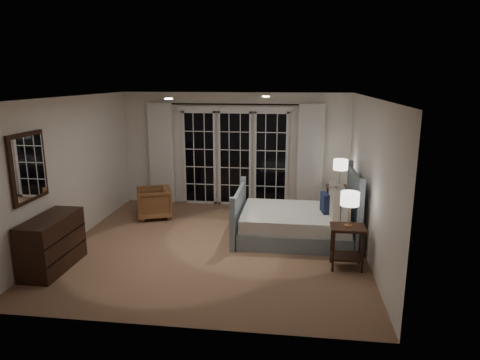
# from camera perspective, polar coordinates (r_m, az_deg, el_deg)

# --- Properties ---
(floor) EXTENTS (5.00, 5.00, 0.00)m
(floor) POSITION_cam_1_polar(r_m,az_deg,el_deg) (7.44, -3.37, -8.66)
(floor) COLOR #8D644C
(floor) RESTS_ON ground
(ceiling) EXTENTS (5.00, 5.00, 0.00)m
(ceiling) POSITION_cam_1_polar(r_m,az_deg,el_deg) (6.90, -3.66, 10.96)
(ceiling) COLOR white
(ceiling) RESTS_ON wall_back
(wall_left) EXTENTS (0.02, 5.00, 2.50)m
(wall_left) POSITION_cam_1_polar(r_m,az_deg,el_deg) (7.92, -21.58, 1.23)
(wall_left) COLOR silver
(wall_left) RESTS_ON floor
(wall_right) EXTENTS (0.02, 5.00, 2.50)m
(wall_right) POSITION_cam_1_polar(r_m,az_deg,el_deg) (7.04, 16.90, 0.17)
(wall_right) COLOR silver
(wall_right) RESTS_ON floor
(wall_back) EXTENTS (5.00, 0.02, 2.50)m
(wall_back) POSITION_cam_1_polar(r_m,az_deg,el_deg) (9.48, -0.67, 4.06)
(wall_back) COLOR silver
(wall_back) RESTS_ON floor
(wall_front) EXTENTS (5.00, 0.02, 2.50)m
(wall_front) POSITION_cam_1_polar(r_m,az_deg,el_deg) (4.72, -9.23, -5.84)
(wall_front) COLOR silver
(wall_front) RESTS_ON floor
(french_doors) EXTENTS (2.50, 0.04, 2.20)m
(french_doors) POSITION_cam_1_polar(r_m,az_deg,el_deg) (9.47, -0.70, 3.07)
(french_doors) COLOR black
(french_doors) RESTS_ON wall_back
(curtain_rod) EXTENTS (3.50, 0.03, 0.03)m
(curtain_rod) POSITION_cam_1_polar(r_m,az_deg,el_deg) (9.27, -0.78, 10.07)
(curtain_rod) COLOR black
(curtain_rod) RESTS_ON wall_back
(curtain_left) EXTENTS (0.55, 0.10, 2.25)m
(curtain_left) POSITION_cam_1_polar(r_m,az_deg,el_deg) (9.75, -10.43, 3.51)
(curtain_left) COLOR silver
(curtain_left) RESTS_ON curtain_rod
(curtain_right) EXTENTS (0.55, 0.10, 2.25)m
(curtain_right) POSITION_cam_1_polar(r_m,az_deg,el_deg) (9.30, 9.36, 3.07)
(curtain_right) COLOR silver
(curtain_right) RESTS_ON curtain_rod
(downlight_a) EXTENTS (0.12, 0.12, 0.01)m
(downlight_a) POSITION_cam_1_polar(r_m,az_deg,el_deg) (7.39, 3.46, 11.05)
(downlight_a) COLOR white
(downlight_a) RESTS_ON ceiling
(downlight_b) EXTENTS (0.12, 0.12, 0.01)m
(downlight_b) POSITION_cam_1_polar(r_m,az_deg,el_deg) (6.65, -9.50, 10.63)
(downlight_b) COLOR white
(downlight_b) RESTS_ON ceiling
(bed) EXTENTS (2.08, 1.48, 1.20)m
(bed) POSITION_cam_1_polar(r_m,az_deg,el_deg) (7.69, 7.83, -5.53)
(bed) COLOR #8495A0
(bed) RESTS_ON floor
(nightstand_left) EXTENTS (0.51, 0.40, 0.66)m
(nightstand_left) POSITION_cam_1_polar(r_m,az_deg,el_deg) (6.63, 14.12, -7.84)
(nightstand_left) COLOR black
(nightstand_left) RESTS_ON floor
(nightstand_right) EXTENTS (0.52, 0.41, 0.67)m
(nightstand_right) POSITION_cam_1_polar(r_m,az_deg,el_deg) (8.89, 13.03, -2.27)
(nightstand_right) COLOR black
(nightstand_right) RESTS_ON floor
(lamp_left) EXTENTS (0.27, 0.27, 0.53)m
(lamp_left) POSITION_cam_1_polar(r_m,az_deg,el_deg) (6.43, 14.44, -2.50)
(lamp_left) COLOR #B97E4A
(lamp_left) RESTS_ON nightstand_left
(lamp_right) EXTENTS (0.29, 0.29, 0.55)m
(lamp_right) POSITION_cam_1_polar(r_m,az_deg,el_deg) (8.73, 13.26, 1.96)
(lamp_right) COLOR #B97E4A
(lamp_right) RESTS_ON nightstand_right
(armchair) EXTENTS (0.88, 0.87, 0.63)m
(armchair) POSITION_cam_1_polar(r_m,az_deg,el_deg) (8.92, -11.41, -3.00)
(armchair) COLOR brown
(armchair) RESTS_ON floor
(dresser) EXTENTS (0.49, 1.14, 0.81)m
(dresser) POSITION_cam_1_polar(r_m,az_deg,el_deg) (7.01, -23.78, -7.71)
(dresser) COLOR black
(dresser) RESTS_ON floor
(mirror) EXTENTS (0.05, 0.85, 1.00)m
(mirror) POSITION_cam_1_polar(r_m,az_deg,el_deg) (6.83, -26.38, 1.52)
(mirror) COLOR black
(mirror) RESTS_ON wall_left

